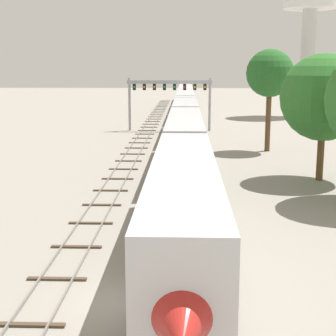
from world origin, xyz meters
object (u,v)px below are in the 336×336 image
object	(u,v)px
water_tower	(310,6)
trackside_tree_mid	(324,98)
passenger_train	(185,110)
signal_gantry	(170,91)
trackside_tree_right	(270,74)

from	to	relation	value
water_tower	trackside_tree_mid	size ratio (longest dim) A/B	2.47
trackside_tree_mid	passenger_train	bearing A→B (deg)	106.57
signal_gantry	trackside_tree_mid	world-z (taller)	trackside_tree_mid
water_tower	trackside_tree_right	bearing A→B (deg)	-108.13
passenger_train	trackside_tree_right	size ratio (longest dim) A/B	11.96
trackside_tree_mid	water_tower	bearing A→B (deg)	78.32
passenger_train	trackside_tree_mid	distance (m)	38.80
signal_gantry	trackside_tree_mid	xyz separation A→B (m)	(13.26, -31.96, 1.08)
signal_gantry	trackside_tree_mid	bearing A→B (deg)	-67.47
trackside_tree_right	water_tower	bearing A→B (deg)	71.87
passenger_train	trackside_tree_right	bearing A→B (deg)	-68.20
passenger_train	trackside_tree_mid	size ratio (longest dim) A/B	12.87
signal_gantry	trackside_tree_right	bearing A→B (deg)	-57.26
passenger_train	signal_gantry	world-z (taller)	signal_gantry
passenger_train	trackside_tree_right	distance (m)	24.97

